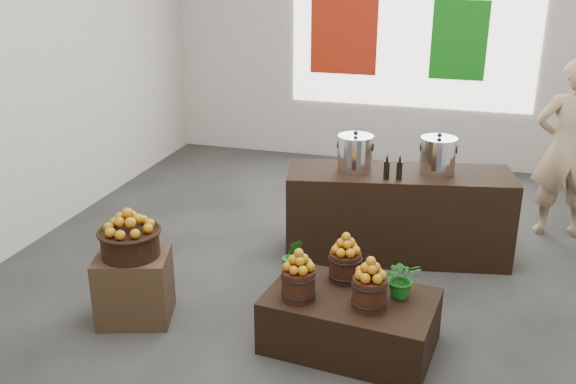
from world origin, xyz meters
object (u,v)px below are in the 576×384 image
(counter, at_px, (398,214))
(stock_pot_left, at_px, (355,154))
(crate, at_px, (134,287))
(shopper, at_px, (568,149))
(wicker_basket, at_px, (130,243))
(stock_pot_center, at_px, (438,157))
(display_table, at_px, (350,321))

(counter, distance_m, stock_pot_left, 0.72)
(crate, height_order, shopper, shopper)
(counter, height_order, shopper, shopper)
(counter, bearing_deg, stock_pot_left, -180.00)
(wicker_basket, height_order, stock_pot_left, stock_pot_left)
(crate, bearing_deg, stock_pot_center, 39.63)
(crate, xyz_separation_m, display_table, (1.72, 0.10, -0.07))
(crate, bearing_deg, display_table, 3.21)
(stock_pot_left, height_order, stock_pot_center, same)
(stock_pot_left, xyz_separation_m, shopper, (1.95, 1.06, -0.09))
(counter, relative_size, stock_pot_center, 6.47)
(crate, xyz_separation_m, counter, (1.85, 1.73, 0.15))
(stock_pot_center, relative_size, shopper, 0.17)
(display_table, distance_m, counter, 1.66)
(display_table, height_order, shopper, shopper)
(crate, distance_m, stock_pot_center, 2.91)
(wicker_basket, distance_m, stock_pot_left, 2.21)
(wicker_basket, bearing_deg, crate, 0.00)
(wicker_basket, bearing_deg, shopper, 38.80)
(crate, relative_size, display_table, 0.46)
(crate, relative_size, shopper, 0.30)
(wicker_basket, distance_m, counter, 2.54)
(stock_pot_left, xyz_separation_m, stock_pot_center, (0.74, 0.14, 0.00))
(crate, bearing_deg, stock_pot_left, 49.18)
(display_table, relative_size, counter, 0.58)
(stock_pot_left, bearing_deg, shopper, 28.59)
(wicker_basket, bearing_deg, stock_pot_center, 39.63)
(shopper, bearing_deg, counter, 24.93)
(display_table, bearing_deg, stock_pot_left, 106.71)
(shopper, bearing_deg, stock_pot_center, 29.55)
(counter, bearing_deg, stock_pot_center, -0.00)
(stock_pot_left, relative_size, stock_pot_center, 1.00)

